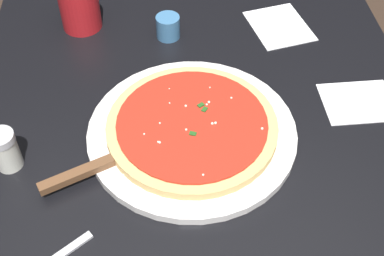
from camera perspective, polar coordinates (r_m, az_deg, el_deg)
restaurant_table at (r=1.06m, az=0.86°, el=-4.67°), size 0.84×0.85×0.75m
serving_plate at (r=0.91m, az=0.00°, el=-0.52°), size 0.37×0.37×0.02m
pizza at (r=0.90m, az=0.00°, el=0.22°), size 0.30×0.30×0.02m
pizza_server at (r=0.86m, az=-10.08°, el=-4.09°), size 0.22×0.13×0.01m
cup_tall_drink at (r=1.15m, az=-12.39°, el=13.02°), size 0.09×0.09×0.10m
cup_small_sauce at (r=1.11m, az=-2.68°, el=11.16°), size 0.05×0.05×0.05m
napkin_folded_right at (r=1.17m, az=9.66°, el=11.11°), size 0.15×0.17×0.00m
napkin_loose_left at (r=1.02m, az=17.98°, el=2.76°), size 0.14×0.11×0.00m
parmesan_shaker at (r=0.90m, az=-20.06°, el=-2.31°), size 0.05×0.05×0.07m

